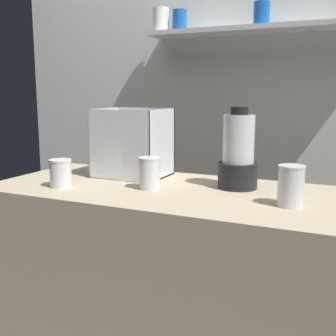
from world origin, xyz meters
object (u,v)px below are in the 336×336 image
blender_pitcher (238,155)px  juice_cup_carrot_left (150,176)px  juice_cup_carrot_middle (291,189)px  juice_cup_orange_far_left (61,175)px  carrot_display_bin (133,155)px

blender_pitcher → juice_cup_carrot_left: (-0.30, -0.16, -0.08)m
blender_pitcher → juice_cup_carrot_middle: 0.31m
juice_cup_carrot_left → juice_cup_orange_far_left: bearing=-161.6°
juice_cup_orange_far_left → juice_cup_carrot_middle: size_ratio=0.80×
carrot_display_bin → juice_cup_orange_far_left: bearing=-114.7°
carrot_display_bin → juice_cup_carrot_middle: 0.76m
juice_cup_orange_far_left → juice_cup_carrot_left: bearing=18.4°
juice_cup_carrot_middle → juice_cup_carrot_left: bearing=177.0°
blender_pitcher → juice_cup_carrot_left: 0.35m
blender_pitcher → juice_cup_orange_far_left: blender_pitcher is taller
carrot_display_bin → blender_pitcher: blender_pitcher is taller
blender_pitcher → juice_cup_carrot_middle: bearing=-39.3°
juice_cup_carrot_left → juice_cup_carrot_middle: 0.53m
blender_pitcher → juice_cup_carrot_middle: size_ratio=2.31×
carrot_display_bin → juice_cup_carrot_middle: bearing=-17.8°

